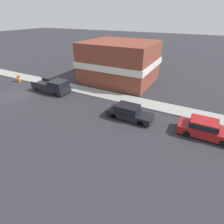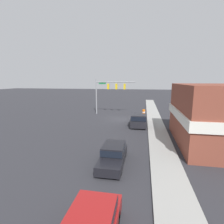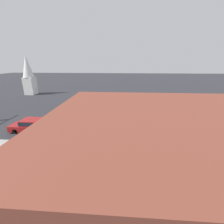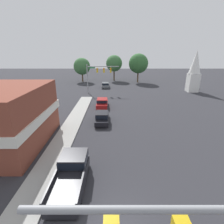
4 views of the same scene
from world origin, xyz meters
name	(u,v)px [view 3 (image 3 of 4)]	position (x,y,z in m)	size (l,w,h in m)	color
ground_plane	(214,130)	(0.00, 0.00, 0.00)	(200.00, 200.00, 0.00)	#2D2D33
car_lead	(89,126)	(-1.61, 15.81, 0.79)	(1.78, 4.77, 1.53)	black
car_second_ahead	(31,125)	(-1.98, 23.00, 0.82)	(1.90, 4.66, 1.59)	black
pickup_truck_parked	(197,134)	(-3.24, 3.75, 0.91)	(2.13, 5.48, 1.86)	black
corner_brick_building	(163,172)	(-12.05, 9.72, 3.06)	(9.59, 10.88, 6.13)	brown
church_steeple	(28,74)	(19.72, 36.03, 5.17)	(2.72, 2.72, 9.88)	white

